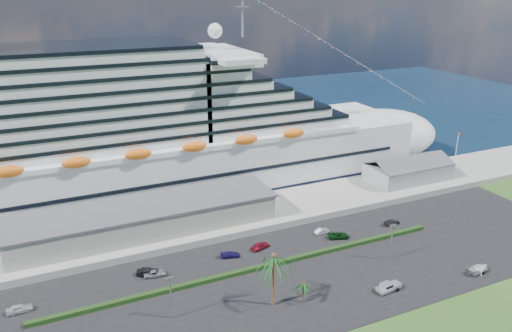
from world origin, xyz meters
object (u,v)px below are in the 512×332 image
pickup_truck (388,287)px  cruise_ship (135,139)px  boat_trailer (479,268)px  parked_car_3 (230,255)px

pickup_truck → cruise_ship: bearing=117.2°
pickup_truck → boat_trailer: bearing=-7.1°
parked_car_3 → boat_trailer: bearing=-107.6°
parked_car_3 → pickup_truck: (23.01, -24.48, 0.36)m
pickup_truck → boat_trailer: (20.94, -2.59, 0.10)m
cruise_ship → boat_trailer: cruise_ship is taller
cruise_ship → boat_trailer: size_ratio=32.59×
parked_car_3 → pickup_truck: bearing=-122.8°
parked_car_3 → pickup_truck: size_ratio=0.82×
parked_car_3 → pickup_truck: 33.60m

